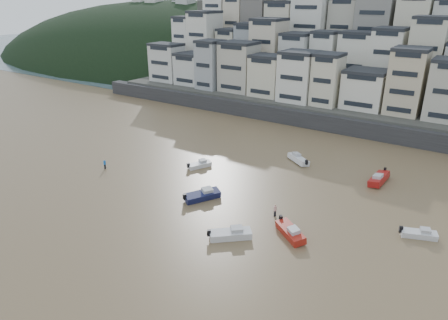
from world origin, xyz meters
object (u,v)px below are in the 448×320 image
Objects in this scene: boat_h at (298,158)px; boat_c at (202,194)px; person_pink at (275,210)px; boat_b at (290,231)px; boat_a at (231,233)px; person_blue at (105,164)px; boat_i at (379,178)px; boat_d at (419,233)px; boat_f at (200,164)px.

boat_c is at bearing 109.27° from boat_h.
boat_b is at bearing -41.07° from person_pink.
person_blue reaches higher than boat_a.
boat_a is 8.00m from person_pink.
boat_h is at bearing 54.87° from boat_a.
boat_c reaches higher than boat_h.
boat_i is 1.35× the size of boat_d.
person_pink is (10.86, 1.58, 0.08)m from boat_c.
boat_a reaches higher than boat_f.
boat_b is at bearing -90.71° from boat_f.
boat_b is (-5.10, -21.64, -0.07)m from boat_i.
boat_i reaches higher than boat_h.
boat_b is at bearing -167.46° from boat_d.
boat_d is 2.58× the size of person_pink.
boat_f is (-7.36, 9.12, -0.17)m from boat_c.
person_pink is at bearing 176.86° from boat_d.
boat_d is at bearing -47.63° from boat_c.
boat_f and boat_d have the same top height.
boat_c is 3.32× the size of person_pink.
boat_i is 29.16m from boat_f.
boat_i reaches higher than boat_b.
boat_d is 15.61m from boat_b.
boat_f is (-13.12, -11.53, -0.13)m from boat_h.
boat_h is 0.94× the size of boat_c.
boat_i is at bearing 26.85° from person_blue.
boat_i is 1.35× the size of boat_f.
boat_f is at bearing 157.52° from person_pink.
person_pink is at bearing -22.23° from boat_i.
boat_h is 3.12× the size of person_pink.
boat_i is 1.09× the size of boat_b.
person_pink is at bearing 175.93° from boat_b.
boat_h is at bearing 38.78° from person_blue.
boat_a is 7.32m from boat_b.
boat_c is 1.28× the size of boat_f.
boat_d is 17.66m from person_pink.
boat_h is at bearing 13.10° from boat_c.
person_blue reaches higher than boat_i.
person_blue is (-20.34, -0.31, 0.08)m from boat_c.
boat_a is 0.96× the size of boat_c.
boat_a is 10.73m from boat_c.
boat_b is 3.19× the size of person_blue.
boat_a reaches higher than boat_d.
boat_h is 21.44m from boat_c.
boat_c is 10.97m from person_pink.
boat_b is at bearing 146.45° from boat_h.
boat_h is (-13.95, 0.69, -0.09)m from boat_i.
boat_c is 11.72m from boat_f.
boat_c reaches higher than boat_d.
boat_i is 3.49× the size of person_blue.
person_blue is at bearing -59.68° from boat_i.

